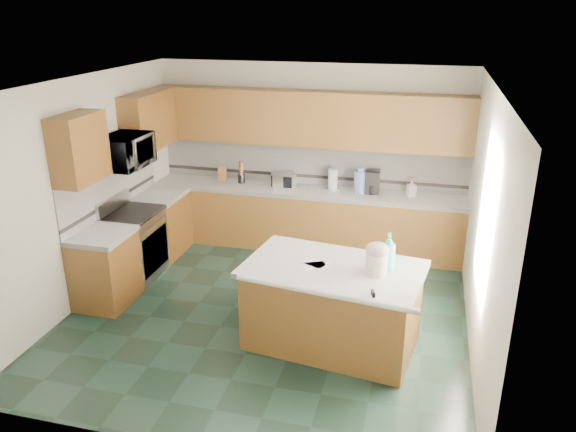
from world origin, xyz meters
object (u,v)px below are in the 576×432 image
(treat_jar, at_px, (377,264))
(coffee_maker, at_px, (373,182))
(island_top, at_px, (333,269))
(knife_block, at_px, (222,175))
(island_base, at_px, (332,308))
(soap_bottle_island, at_px, (389,252))
(toaster_oven, at_px, (283,180))

(treat_jar, relative_size, coffee_maker, 0.69)
(island_top, xyz_separation_m, treat_jar, (0.44, -0.06, 0.15))
(treat_jar, bearing_deg, knife_block, 126.42)
(treat_jar, height_order, knife_block, knife_block)
(island_base, xyz_separation_m, treat_jar, (0.44, -0.06, 0.61))
(island_base, bearing_deg, treat_jar, 0.28)
(island_base, xyz_separation_m, soap_bottle_island, (0.55, 0.07, 0.69))
(knife_block, xyz_separation_m, toaster_oven, (0.96, 0.00, -0.01))
(coffee_maker, bearing_deg, island_base, -95.96)
(island_base, distance_m, toaster_oven, 2.84)
(treat_jar, bearing_deg, soap_bottle_island, 43.57)
(treat_jar, bearing_deg, island_base, 163.29)
(island_top, bearing_deg, soap_bottle_island, 15.79)
(toaster_oven, bearing_deg, knife_block, 156.72)
(soap_bottle_island, bearing_deg, toaster_oven, 130.07)
(island_top, relative_size, treat_jar, 7.93)
(knife_block, xyz_separation_m, coffee_maker, (2.28, 0.03, 0.05))
(island_top, bearing_deg, toaster_oven, 123.50)
(treat_jar, relative_size, toaster_oven, 0.65)
(island_top, relative_size, soap_bottle_island, 4.60)
(treat_jar, height_order, coffee_maker, coffee_maker)
(island_base, relative_size, knife_block, 7.49)
(soap_bottle_island, relative_size, toaster_oven, 1.12)
(knife_block, height_order, toaster_oven, knife_block)
(treat_jar, distance_m, toaster_oven, 3.05)
(island_top, relative_size, coffee_maker, 5.47)
(toaster_oven, relative_size, coffee_maker, 1.06)
(island_base, xyz_separation_m, island_top, (0.00, 0.00, 0.46))
(island_top, height_order, coffee_maker, coffee_maker)
(treat_jar, xyz_separation_m, knife_block, (-2.59, 2.57, 0.00))
(island_base, xyz_separation_m, coffee_maker, (0.13, 2.54, 0.66))
(island_base, height_order, toaster_oven, toaster_oven)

